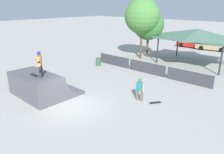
{
  "coord_description": "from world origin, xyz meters",
  "views": [
    {
      "loc": [
        10.56,
        -7.76,
        6.35
      ],
      "look_at": [
        -0.36,
        4.15,
        0.91
      ],
      "focal_mm": 35.0,
      "sensor_mm": 36.0,
      "label": 1
    }
  ],
  "objects_px": {
    "bystander_walking": "(140,88)",
    "parked_car_red": "(192,43)",
    "tree_far_back": "(142,16)",
    "parked_car_tan": "(212,46)",
    "skater_on_deck": "(40,62)",
    "trash_bin": "(98,62)",
    "skateboard_on_deck": "(34,75)",
    "skateboard_on_ground": "(155,102)",
    "tree_beside_pavilion": "(148,25)"
  },
  "relations": [
    {
      "from": "parked_car_red",
      "to": "tree_far_back",
      "type": "bearing_deg",
      "value": -97.18
    },
    {
      "from": "tree_beside_pavilion",
      "to": "skater_on_deck",
      "type": "bearing_deg",
      "value": -82.71
    },
    {
      "from": "tree_far_back",
      "to": "trash_bin",
      "type": "bearing_deg",
      "value": -102.98
    },
    {
      "from": "bystander_walking",
      "to": "tree_far_back",
      "type": "distance_m",
      "value": 13.04
    },
    {
      "from": "skateboard_on_ground",
      "to": "trash_bin",
      "type": "xyz_separation_m",
      "value": [
        -9.55,
        3.95,
        0.37
      ]
    },
    {
      "from": "skateboard_on_deck",
      "to": "trash_bin",
      "type": "distance_m",
      "value": 9.4
    },
    {
      "from": "tree_far_back",
      "to": "bystander_walking",
      "type": "bearing_deg",
      "value": -54.93
    },
    {
      "from": "tree_beside_pavilion",
      "to": "parked_car_tan",
      "type": "xyz_separation_m",
      "value": [
        4.61,
        9.65,
        -3.33
      ]
    },
    {
      "from": "tree_beside_pavilion",
      "to": "bystander_walking",
      "type": "bearing_deg",
      "value": -58.33
    },
    {
      "from": "tree_beside_pavilion",
      "to": "parked_car_red",
      "type": "height_order",
      "value": "tree_beside_pavilion"
    },
    {
      "from": "bystander_walking",
      "to": "tree_beside_pavilion",
      "type": "xyz_separation_m",
      "value": [
        -7.05,
        11.44,
        2.99
      ]
    },
    {
      "from": "skater_on_deck",
      "to": "skateboard_on_ground",
      "type": "distance_m",
      "value": 8.13
    },
    {
      "from": "parked_car_red",
      "to": "parked_car_tan",
      "type": "height_order",
      "value": "same"
    },
    {
      "from": "skater_on_deck",
      "to": "bystander_walking",
      "type": "distance_m",
      "value": 6.89
    },
    {
      "from": "tree_beside_pavilion",
      "to": "trash_bin",
      "type": "relative_size",
      "value": 6.83
    },
    {
      "from": "skater_on_deck",
      "to": "tree_far_back",
      "type": "height_order",
      "value": "tree_far_back"
    },
    {
      "from": "skater_on_deck",
      "to": "trash_bin",
      "type": "bearing_deg",
      "value": 150.86
    },
    {
      "from": "skater_on_deck",
      "to": "bystander_walking",
      "type": "height_order",
      "value": "skater_on_deck"
    },
    {
      "from": "skater_on_deck",
      "to": "parked_car_tan",
      "type": "xyz_separation_m",
      "value": [
        2.59,
        25.48,
        -2.06
      ]
    },
    {
      "from": "bystander_walking",
      "to": "skateboard_on_ground",
      "type": "xyz_separation_m",
      "value": [
        1.06,
        0.32,
        -0.89
      ]
    },
    {
      "from": "tree_far_back",
      "to": "parked_car_tan",
      "type": "relative_size",
      "value": 1.55
    },
    {
      "from": "tree_far_back",
      "to": "trash_bin",
      "type": "relative_size",
      "value": 8.29
    },
    {
      "from": "skateboard_on_deck",
      "to": "tree_far_back",
      "type": "bearing_deg",
      "value": 96.16
    },
    {
      "from": "skater_on_deck",
      "to": "parked_car_red",
      "type": "distance_m",
      "value": 25.66
    },
    {
      "from": "skater_on_deck",
      "to": "trash_bin",
      "type": "relative_size",
      "value": 2.06
    },
    {
      "from": "bystander_walking",
      "to": "parked_car_red",
      "type": "relative_size",
      "value": 0.37
    },
    {
      "from": "tree_beside_pavilion",
      "to": "trash_bin",
      "type": "xyz_separation_m",
      "value": [
        -1.43,
        -7.16,
        -3.51
      ]
    },
    {
      "from": "trash_bin",
      "to": "parked_car_tan",
      "type": "xyz_separation_m",
      "value": [
        6.04,
        16.82,
        0.18
      ]
    },
    {
      "from": "skateboard_on_deck",
      "to": "tree_far_back",
      "type": "height_order",
      "value": "tree_far_back"
    },
    {
      "from": "parked_car_red",
      "to": "trash_bin",
      "type": "bearing_deg",
      "value": -98.77
    },
    {
      "from": "skateboard_on_ground",
      "to": "trash_bin",
      "type": "relative_size",
      "value": 0.89
    },
    {
      "from": "skateboard_on_ground",
      "to": "parked_car_red",
      "type": "distance_m",
      "value": 21.87
    },
    {
      "from": "skateboard_on_deck",
      "to": "skateboard_on_ground",
      "type": "height_order",
      "value": "skateboard_on_deck"
    },
    {
      "from": "skateboard_on_deck",
      "to": "parked_car_tan",
      "type": "distance_m",
      "value": 25.88
    },
    {
      "from": "tree_beside_pavilion",
      "to": "parked_car_red",
      "type": "bearing_deg",
      "value": 80.91
    },
    {
      "from": "tree_far_back",
      "to": "skateboard_on_ground",
      "type": "bearing_deg",
      "value": -50.19
    },
    {
      "from": "skateboard_on_deck",
      "to": "parked_car_red",
      "type": "distance_m",
      "value": 25.79
    },
    {
      "from": "parked_car_tan",
      "to": "bystander_walking",
      "type": "bearing_deg",
      "value": -92.02
    },
    {
      "from": "tree_beside_pavilion",
      "to": "trash_bin",
      "type": "height_order",
      "value": "tree_beside_pavilion"
    },
    {
      "from": "skateboard_on_ground",
      "to": "tree_far_back",
      "type": "bearing_deg",
      "value": -107.74
    },
    {
      "from": "skateboard_on_deck",
      "to": "parked_car_red",
      "type": "bearing_deg",
      "value": 90.01
    },
    {
      "from": "bystander_walking",
      "to": "skateboard_on_ground",
      "type": "height_order",
      "value": "bystander_walking"
    },
    {
      "from": "tree_beside_pavilion",
      "to": "tree_far_back",
      "type": "distance_m",
      "value": 1.66
    },
    {
      "from": "tree_far_back",
      "to": "trash_bin",
      "type": "height_order",
      "value": "tree_far_back"
    },
    {
      "from": "skater_on_deck",
      "to": "bystander_walking",
      "type": "bearing_deg",
      "value": 80.23
    },
    {
      "from": "skateboard_on_deck",
      "to": "tree_beside_pavilion",
      "type": "xyz_separation_m",
      "value": [
        -1.46,
        16.01,
        2.22
      ]
    },
    {
      "from": "parked_car_tan",
      "to": "skateboard_on_ground",
      "type": "bearing_deg",
      "value": -89.04
    },
    {
      "from": "skateboard_on_deck",
      "to": "parked_car_red",
      "type": "xyz_separation_m",
      "value": [
        0.1,
        25.76,
        -1.11
      ]
    },
    {
      "from": "trash_bin",
      "to": "tree_beside_pavilion",
      "type": "bearing_deg",
      "value": 78.72
    },
    {
      "from": "trash_bin",
      "to": "tree_far_back",
      "type": "bearing_deg",
      "value": 77.02
    }
  ]
}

